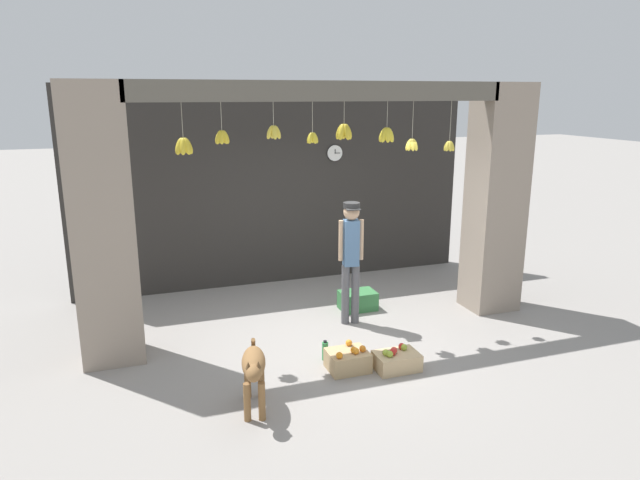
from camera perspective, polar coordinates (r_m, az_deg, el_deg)
The scene contains 12 objects.
ground_plane at distance 7.57m, azimuth 0.93°, elevation -9.77°, with size 60.00×60.00×0.00m, color gray.
shop_back_wall at distance 9.43m, azimuth -4.29°, elevation 5.40°, with size 6.58×0.12×3.25m, color #2D2B28.
shop_pillar_left at distance 6.95m, azimuth -20.87°, elevation 1.20°, with size 0.70×0.60×3.25m, color gray.
shop_pillar_right at distance 8.56m, azimuth 17.17°, elevation 3.86°, with size 0.70×0.60×3.25m, color gray.
storefront_awning at distance 7.01m, azimuth 0.58°, elevation 14.14°, with size 4.68×0.33×0.89m.
dog at distance 5.83m, azimuth -6.65°, elevation -12.60°, with size 0.36×0.86×0.68m.
shopkeeper at distance 7.71m, azimuth 3.11°, elevation -1.29°, with size 0.34×0.29×1.71m.
fruit_crate_oranges at distance 6.73m, azimuth 2.80°, elevation -11.89°, with size 0.46×0.39×0.30m.
fruit_crate_apples at distance 6.79m, azimuth 7.65°, elevation -11.85°, with size 0.51×0.35×0.27m.
produce_box_green at distance 8.49m, azimuth 3.78°, elevation -6.04°, with size 0.52×0.37×0.27m, color #387A42.
water_bottle at distance 6.95m, azimuth 0.51°, elevation -11.02°, with size 0.08×0.08×0.25m.
wall_clock at distance 9.59m, azimuth 1.49°, elevation 8.69°, with size 0.28×0.03×0.28m.
Camera 1 is at (-2.36, -6.48, 3.11)m, focal length 32.00 mm.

